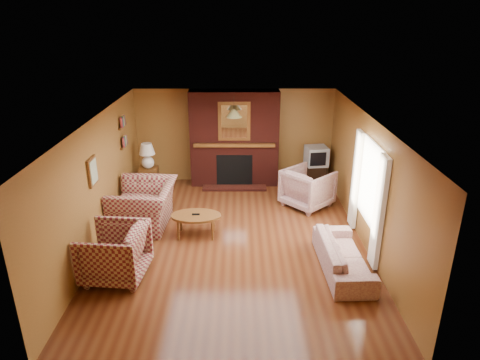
{
  "coord_description": "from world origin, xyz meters",
  "views": [
    {
      "loc": [
        0.1,
        -7.35,
        4.17
      ],
      "look_at": [
        0.13,
        0.6,
        1.03
      ],
      "focal_mm": 32.0,
      "sensor_mm": 36.0,
      "label": 1
    }
  ],
  "objects_px": {
    "floral_sofa": "(343,256)",
    "side_table": "(149,180)",
    "plaid_loveseat": "(144,205)",
    "tv_stand": "(315,175)",
    "floral_armchair": "(308,188)",
    "fireplace": "(234,139)",
    "crt_tv": "(316,156)",
    "table_lamp": "(147,155)",
    "plaid_armchair": "(114,253)",
    "coffee_table": "(196,217)"
  },
  "relations": [
    {
      "from": "plaid_armchair",
      "to": "coffee_table",
      "type": "distance_m",
      "value": 1.87
    },
    {
      "from": "floral_sofa",
      "to": "side_table",
      "type": "relative_size",
      "value": 2.98
    },
    {
      "from": "plaid_loveseat",
      "to": "coffee_table",
      "type": "relative_size",
      "value": 1.41
    },
    {
      "from": "coffee_table",
      "to": "plaid_armchair",
      "type": "bearing_deg",
      "value": -130.39
    },
    {
      "from": "floral_armchair",
      "to": "side_table",
      "type": "relative_size",
      "value": 1.6
    },
    {
      "from": "side_table",
      "to": "plaid_armchair",
      "type": "bearing_deg",
      "value": -87.66
    },
    {
      "from": "fireplace",
      "to": "tv_stand",
      "type": "relative_size",
      "value": 4.21
    },
    {
      "from": "crt_tv",
      "to": "floral_sofa",
      "type": "bearing_deg",
      "value": -92.26
    },
    {
      "from": "floral_sofa",
      "to": "floral_armchair",
      "type": "height_order",
      "value": "floral_armchair"
    },
    {
      "from": "side_table",
      "to": "floral_sofa",
      "type": "bearing_deg",
      "value": -40.83
    },
    {
      "from": "table_lamp",
      "to": "plaid_loveseat",
      "type": "bearing_deg",
      "value": -82.1
    },
    {
      "from": "plaid_loveseat",
      "to": "floral_armchair",
      "type": "relative_size",
      "value": 1.43
    },
    {
      "from": "floral_armchair",
      "to": "coffee_table",
      "type": "bearing_deg",
      "value": 77.72
    },
    {
      "from": "fireplace",
      "to": "side_table",
      "type": "relative_size",
      "value": 3.94
    },
    {
      "from": "fireplace",
      "to": "crt_tv",
      "type": "height_order",
      "value": "fireplace"
    },
    {
      "from": "plaid_armchair",
      "to": "coffee_table",
      "type": "xyz_separation_m",
      "value": [
        1.21,
        1.43,
        -0.06
      ]
    },
    {
      "from": "plaid_loveseat",
      "to": "floral_armchair",
      "type": "xyz_separation_m",
      "value": [
        3.52,
        0.94,
        -0.01
      ]
    },
    {
      "from": "fireplace",
      "to": "coffee_table",
      "type": "bearing_deg",
      "value": -104.84
    },
    {
      "from": "floral_armchair",
      "to": "crt_tv",
      "type": "xyz_separation_m",
      "value": [
        0.38,
        1.2,
        0.36
      ]
    },
    {
      "from": "table_lamp",
      "to": "fireplace",
      "type": "bearing_deg",
      "value": 14.29
    },
    {
      "from": "crt_tv",
      "to": "plaid_armchair",
      "type": "bearing_deg",
      "value": -134.87
    },
    {
      "from": "plaid_loveseat",
      "to": "coffee_table",
      "type": "height_order",
      "value": "plaid_loveseat"
    },
    {
      "from": "floral_armchair",
      "to": "tv_stand",
      "type": "bearing_deg",
      "value": -59.66
    },
    {
      "from": "crt_tv",
      "to": "plaid_loveseat",
      "type": "bearing_deg",
      "value": -151.18
    },
    {
      "from": "coffee_table",
      "to": "table_lamp",
      "type": "relative_size",
      "value": 1.57
    },
    {
      "from": "table_lamp",
      "to": "floral_armchair",
      "type": "bearing_deg",
      "value": -12.79
    },
    {
      "from": "floral_armchair",
      "to": "table_lamp",
      "type": "bearing_deg",
      "value": 34.92
    },
    {
      "from": "coffee_table",
      "to": "floral_armchair",
      "type": "bearing_deg",
      "value": 30.02
    },
    {
      "from": "plaid_loveseat",
      "to": "tv_stand",
      "type": "relative_size",
      "value": 2.44
    },
    {
      "from": "floral_sofa",
      "to": "coffee_table",
      "type": "height_order",
      "value": "floral_sofa"
    },
    {
      "from": "floral_armchair",
      "to": "coffee_table",
      "type": "xyz_separation_m",
      "value": [
        -2.41,
        -1.39,
        -0.04
      ]
    },
    {
      "from": "table_lamp",
      "to": "tv_stand",
      "type": "relative_size",
      "value": 1.11
    },
    {
      "from": "tv_stand",
      "to": "crt_tv",
      "type": "distance_m",
      "value": 0.52
    },
    {
      "from": "table_lamp",
      "to": "crt_tv",
      "type": "height_order",
      "value": "table_lamp"
    },
    {
      "from": "table_lamp",
      "to": "tv_stand",
      "type": "xyz_separation_m",
      "value": [
        4.15,
        0.35,
        -0.67
      ]
    },
    {
      "from": "floral_sofa",
      "to": "coffee_table",
      "type": "relative_size",
      "value": 1.84
    },
    {
      "from": "plaid_armchair",
      "to": "coffee_table",
      "type": "relative_size",
      "value": 1.02
    },
    {
      "from": "plaid_loveseat",
      "to": "tv_stand",
      "type": "bearing_deg",
      "value": 121.8
    },
    {
      "from": "side_table",
      "to": "tv_stand",
      "type": "distance_m",
      "value": 4.16
    },
    {
      "from": "plaid_loveseat",
      "to": "side_table",
      "type": "distance_m",
      "value": 1.82
    },
    {
      "from": "fireplace",
      "to": "floral_sofa",
      "type": "relative_size",
      "value": 1.32
    },
    {
      "from": "fireplace",
      "to": "coffee_table",
      "type": "xyz_separation_m",
      "value": [
        -0.74,
        -2.78,
        -0.78
      ]
    },
    {
      "from": "fireplace",
      "to": "table_lamp",
      "type": "xyz_separation_m",
      "value": [
        -2.1,
        -0.53,
        -0.22
      ]
    },
    {
      "from": "side_table",
      "to": "crt_tv",
      "type": "height_order",
      "value": "crt_tv"
    },
    {
      "from": "floral_armchair",
      "to": "tv_stand",
      "type": "xyz_separation_m",
      "value": [
        0.38,
        1.21,
        -0.16
      ]
    },
    {
      "from": "plaid_loveseat",
      "to": "side_table",
      "type": "xyz_separation_m",
      "value": [
        -0.25,
        1.8,
        -0.15
      ]
    },
    {
      "from": "plaid_loveseat",
      "to": "coffee_table",
      "type": "xyz_separation_m",
      "value": [
        1.11,
        -0.45,
        -0.05
      ]
    },
    {
      "from": "floral_armchair",
      "to": "coffee_table",
      "type": "relative_size",
      "value": 0.98
    },
    {
      "from": "floral_sofa",
      "to": "crt_tv",
      "type": "height_order",
      "value": "crt_tv"
    },
    {
      "from": "floral_sofa",
      "to": "crt_tv",
      "type": "bearing_deg",
      "value": -3.82
    }
  ]
}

